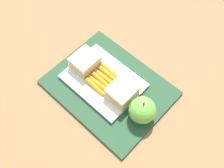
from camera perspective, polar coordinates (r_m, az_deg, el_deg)
The scene contains 7 objects.
ground_plane at distance 0.86m, azimuth -0.61°, elevation -0.89°, with size 2.40×2.40×0.00m, color olive.
lunchbag_mat at distance 0.86m, azimuth -0.61°, elevation -0.73°, with size 0.36×0.28×0.01m, color #284C33.
food_tray at distance 0.85m, azimuth -1.84°, elevation 0.63°, with size 0.23×0.17×0.01m, color white.
sandwich_half_left at distance 0.86m, azimuth -5.63°, elevation 4.61°, with size 0.07×0.08×0.04m.
sandwich_half_right at distance 0.80m, azimuth 2.11°, elevation -1.64°, with size 0.07×0.08×0.04m.
carrot_sticks_bundle at distance 0.84m, azimuth -1.87°, elevation 1.07°, with size 0.08×0.09×0.02m.
apple at distance 0.78m, azimuth 6.31°, elevation -5.43°, with size 0.08×0.08×0.09m.
Camera 1 is at (0.29, -0.30, 0.75)m, focal length 44.09 mm.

